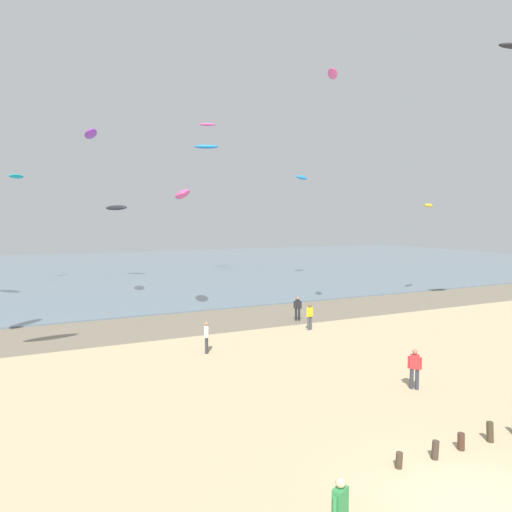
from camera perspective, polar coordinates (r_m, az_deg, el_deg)
ground_plane at (r=14.19m, az=25.45°, el=-26.09°), size 160.00×160.00×0.00m
wet_sand_strip at (r=32.66m, az=-7.72°, el=-8.16°), size 120.00×7.24×0.01m
sea at (r=70.03m, az=-17.43°, el=-1.54°), size 160.00×70.00×0.10m
person_mid_beach at (r=30.38m, az=6.64°, el=-7.35°), size 0.55×0.30×1.71m
person_by_waterline at (r=25.19m, az=-6.13°, el=-9.81°), size 0.35×0.53×1.71m
person_left_flank at (r=33.01m, az=5.15°, el=-6.38°), size 0.50×0.37×1.71m
person_far_down_beach at (r=21.06m, az=18.98°, el=-12.90°), size 0.40×0.45×1.71m
kite_aloft_0 at (r=54.34m, az=-6.00°, el=15.82°), size 1.96×1.19×0.31m
kite_aloft_1 at (r=56.19m, az=-16.86°, el=5.72°), size 2.78×2.97×0.81m
kite_aloft_3 at (r=55.76m, az=-27.47°, el=8.71°), size 1.88×2.09×0.60m
kite_aloft_4 at (r=34.65m, az=-9.08°, el=7.55°), size 2.02×3.73×1.02m
kite_aloft_6 at (r=58.85m, az=-6.16°, el=13.27°), size 3.18×2.17×0.55m
kite_aloft_7 at (r=32.91m, az=9.42°, el=21.30°), size 1.70×2.14×0.58m
kite_aloft_8 at (r=45.60m, az=20.51°, el=5.87°), size 2.09×1.66×0.38m
kite_aloft_9 at (r=39.56m, az=-19.71°, el=14.00°), size 1.50×3.26×0.86m
kite_aloft_11 at (r=55.35m, az=5.61°, el=9.62°), size 2.74×2.26×0.76m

